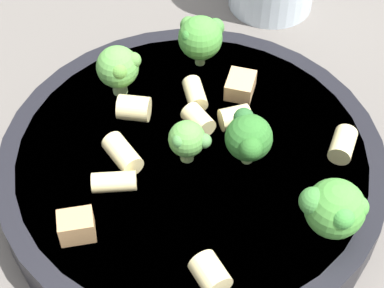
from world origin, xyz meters
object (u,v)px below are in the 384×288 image
object	(u,v)px
rigatoni_1	(123,154)
rigatoni_0	(235,118)
rigatoni_5	(343,145)
broccoli_floret_1	(190,140)
broccoli_floret_2	(200,37)
broccoli_floret_3	(334,208)
chicken_chunk_0	(240,85)
rigatoni_7	(210,274)
broccoli_floret_0	(248,137)
chicken_chunk_1	(77,226)
pasta_bowl	(192,166)
rigatoni_4	(114,182)
rigatoni_6	(198,120)
rigatoni_2	(129,112)
rigatoni_3	(195,94)
broccoli_floret_4	(118,68)

from	to	relation	value
rigatoni_1	rigatoni_0	bearing A→B (deg)	63.06
rigatoni_0	rigatoni_5	xyz separation A→B (m)	(0.07, 0.03, -0.00)
broccoli_floret_1	broccoli_floret_2	distance (m)	0.10
broccoli_floret_3	chicken_chunk_0	world-z (taller)	broccoli_floret_3
rigatoni_1	rigatoni_5	xyz separation A→B (m)	(0.11, 0.10, -0.00)
broccoli_floret_2	rigatoni_7	xyz separation A→B (m)	(0.12, -0.14, -0.02)
broccoli_floret_0	chicken_chunk_1	world-z (taller)	broccoli_floret_0
broccoli_floret_0	chicken_chunk_0	xyz separation A→B (m)	(-0.04, 0.05, -0.02)
chicken_chunk_0	pasta_bowl	bearing A→B (deg)	-81.06
broccoli_floret_2	rigatoni_7	world-z (taller)	broccoli_floret_2
broccoli_floret_2	rigatoni_0	xyz separation A→B (m)	(0.06, -0.04, -0.02)
broccoli_floret_0	rigatoni_4	size ratio (longest dim) A/B	1.35
broccoli_floret_2	rigatoni_6	world-z (taller)	broccoli_floret_2
broccoli_floret_2	rigatoni_5	distance (m)	0.13
rigatoni_6	rigatoni_7	size ratio (longest dim) A/B	1.01
broccoli_floret_3	pasta_bowl	bearing A→B (deg)	-175.90
rigatoni_2	rigatoni_1	bearing A→B (deg)	-53.55
broccoli_floret_2	rigatoni_5	xyz separation A→B (m)	(0.13, -0.01, -0.02)
broccoli_floret_2	pasta_bowl	bearing A→B (deg)	-53.94
rigatoni_6	chicken_chunk_1	xyz separation A→B (m)	(-0.00, -0.12, 0.00)
rigatoni_2	rigatoni_6	size ratio (longest dim) A/B	1.03
broccoli_floret_1	broccoli_floret_2	world-z (taller)	broccoli_floret_2
pasta_bowl	rigatoni_0	bearing A→B (deg)	80.81
rigatoni_1	rigatoni_6	world-z (taller)	same
broccoli_floret_0	rigatoni_3	distance (m)	0.07
rigatoni_0	rigatoni_1	xyz separation A→B (m)	(-0.04, -0.07, -0.00)
broccoli_floret_2	broccoli_floret_4	distance (m)	0.07
chicken_chunk_1	rigatoni_7	bearing A→B (deg)	17.88
rigatoni_1	rigatoni_7	xyz separation A→B (m)	(0.10, -0.03, 0.00)
rigatoni_4	chicken_chunk_1	size ratio (longest dim) A/B	1.32
pasta_bowl	broccoli_floret_0	size ratio (longest dim) A/B	6.93
chicken_chunk_0	broccoli_floret_4	bearing A→B (deg)	-140.05
rigatoni_4	rigatoni_7	distance (m)	0.09
rigatoni_6	rigatoni_1	bearing A→B (deg)	-108.96
rigatoni_5	rigatoni_4	bearing A→B (deg)	-128.76
pasta_bowl	chicken_chunk_1	xyz separation A→B (m)	(-0.01, -0.09, 0.02)
broccoli_floret_0	broccoli_floret_2	distance (m)	0.10
rigatoni_1	rigatoni_2	bearing A→B (deg)	126.45
rigatoni_0	rigatoni_3	xyz separation A→B (m)	(-0.04, 0.00, -0.00)
broccoli_floret_0	broccoli_floret_3	xyz separation A→B (m)	(0.07, -0.01, -0.00)
rigatoni_7	chicken_chunk_1	distance (m)	0.09
broccoli_floret_0	rigatoni_5	world-z (taller)	broccoli_floret_0
pasta_bowl	broccoli_floret_3	size ratio (longest dim) A/B	6.64
broccoli_floret_0	rigatoni_0	size ratio (longest dim) A/B	1.86
rigatoni_1	chicken_chunk_0	xyz separation A→B (m)	(0.02, 0.10, -0.00)
rigatoni_0	rigatoni_7	bearing A→B (deg)	-59.15
chicken_chunk_0	broccoli_floret_3	bearing A→B (deg)	-27.98
rigatoni_2	chicken_chunk_1	bearing A→B (deg)	-65.42
rigatoni_6	broccoli_floret_0	bearing A→B (deg)	-2.38
chicken_chunk_1	rigatoni_0	bearing A→B (deg)	82.01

